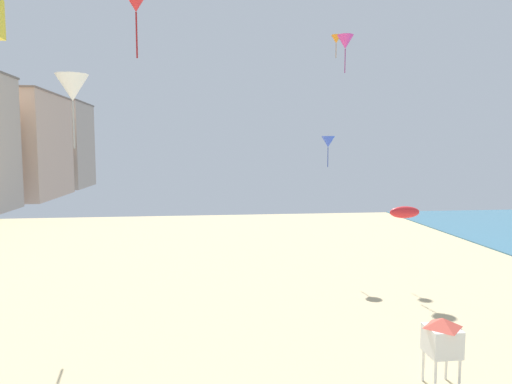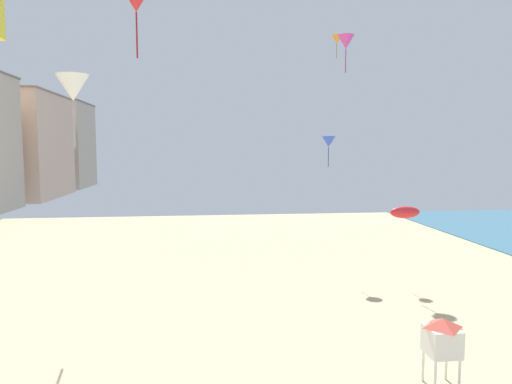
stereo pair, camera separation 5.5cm
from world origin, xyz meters
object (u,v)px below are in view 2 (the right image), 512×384
object	(u,v)px
lifeguard_stand	(442,337)
kite_blue_delta	(329,142)
kite_red_parafoil	(405,212)
kite_orange_delta_2	(337,39)
kite_white_delta	(73,88)
kite_magenta_delta	(346,42)

from	to	relation	value
lifeguard_stand	kite_blue_delta	distance (m)	17.83
lifeguard_stand	kite_red_parafoil	bearing A→B (deg)	75.44
lifeguard_stand	kite_blue_delta	bearing A→B (deg)	90.25
kite_orange_delta_2	kite_red_parafoil	bearing A→B (deg)	-89.27
kite_white_delta	kite_red_parafoil	bearing A→B (deg)	-1.60
lifeguard_stand	kite_white_delta	world-z (taller)	kite_white_delta
kite_blue_delta	kite_orange_delta_2	bearing A→B (deg)	69.35
lifeguard_stand	kite_magenta_delta	distance (m)	23.60
kite_magenta_delta	kite_white_delta	world-z (taller)	kite_magenta_delta
lifeguard_stand	kite_blue_delta	xyz separation A→B (m)	(0.20, 16.31, 7.19)
kite_blue_delta	kite_red_parafoil	world-z (taller)	kite_blue_delta
lifeguard_stand	kite_magenta_delta	xyz separation A→B (m)	(2.00, 18.53, 14.47)
kite_magenta_delta	kite_blue_delta	world-z (taller)	kite_magenta_delta
lifeguard_stand	kite_blue_delta	world-z (taller)	kite_blue_delta
kite_orange_delta_2	kite_red_parafoil	distance (m)	17.81
lifeguard_stand	kite_white_delta	size ratio (longest dim) A/B	0.70
kite_magenta_delta	kite_red_parafoil	xyz separation A→B (m)	(0.39, -9.91, -11.18)
kite_blue_delta	lifeguard_stand	bearing A→B (deg)	-90.71
kite_white_delta	kite_red_parafoil	size ratio (longest dim) A/B	2.19
kite_white_delta	kite_blue_delta	size ratio (longest dim) A/B	1.72
kite_orange_delta_2	kite_white_delta	bearing A→B (deg)	-143.65
kite_white_delta	kite_blue_delta	bearing A→B (deg)	25.56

